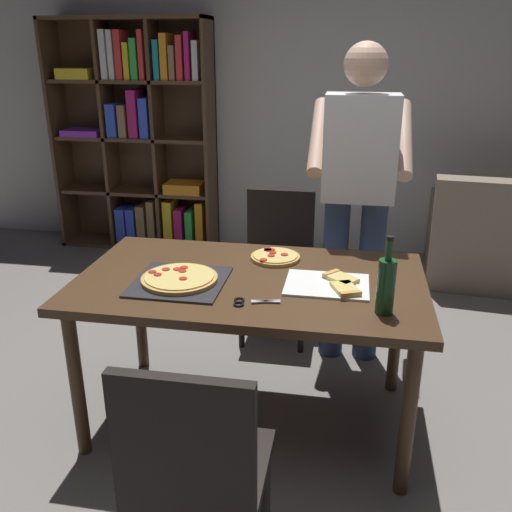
# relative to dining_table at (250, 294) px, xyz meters

# --- Properties ---
(ground_plane) EXTENTS (12.00, 12.00, 0.00)m
(ground_plane) POSITION_rel_dining_table_xyz_m (0.00, 0.00, -0.67)
(ground_plane) COLOR gray
(back_wall) EXTENTS (6.40, 0.10, 2.80)m
(back_wall) POSITION_rel_dining_table_xyz_m (0.00, 2.60, 0.73)
(back_wall) COLOR silver
(back_wall) RESTS_ON ground_plane
(dining_table) EXTENTS (1.55, 0.90, 0.75)m
(dining_table) POSITION_rel_dining_table_xyz_m (0.00, 0.00, 0.00)
(dining_table) COLOR #4C331E
(dining_table) RESTS_ON ground_plane
(chair_near_camera) EXTENTS (0.42, 0.42, 0.90)m
(chair_near_camera) POSITION_rel_dining_table_xyz_m (-0.00, -0.94, -0.16)
(chair_near_camera) COLOR black
(chair_near_camera) RESTS_ON ground_plane
(chair_far_side) EXTENTS (0.42, 0.42, 0.90)m
(chair_far_side) POSITION_rel_dining_table_xyz_m (0.00, 0.94, -0.16)
(chair_far_side) COLOR black
(chair_far_side) RESTS_ON ground_plane
(bookshelf) EXTENTS (1.40, 0.35, 1.95)m
(bookshelf) POSITION_rel_dining_table_xyz_m (-1.41, 2.38, 0.30)
(bookshelf) COLOR #513823
(bookshelf) RESTS_ON ground_plane
(person_serving_pizza) EXTENTS (0.55, 0.54, 1.75)m
(person_serving_pizza) POSITION_rel_dining_table_xyz_m (0.46, 0.72, 0.33)
(person_serving_pizza) COLOR #38476B
(person_serving_pizza) RESTS_ON ground_plane
(pepperoni_pizza_on_tray) EXTENTS (0.40, 0.40, 0.04)m
(pepperoni_pizza_on_tray) POSITION_rel_dining_table_xyz_m (-0.30, -0.10, 0.09)
(pepperoni_pizza_on_tray) COLOR #2D2D33
(pepperoni_pizza_on_tray) RESTS_ON dining_table
(pizza_slices_on_towel) EXTENTS (0.36, 0.29, 0.03)m
(pizza_slices_on_towel) POSITION_rel_dining_table_xyz_m (0.37, -0.03, 0.09)
(pizza_slices_on_towel) COLOR white
(pizza_slices_on_towel) RESTS_ON dining_table
(wine_bottle) EXTENTS (0.07, 0.07, 0.32)m
(wine_bottle) POSITION_rel_dining_table_xyz_m (0.58, -0.25, 0.20)
(wine_bottle) COLOR #194723
(wine_bottle) RESTS_ON dining_table
(kitchen_scissors) EXTENTS (0.20, 0.09, 0.01)m
(kitchen_scissors) POSITION_rel_dining_table_xyz_m (0.04, -0.25, 0.08)
(kitchen_scissors) COLOR silver
(kitchen_scissors) RESTS_ON dining_table
(second_pizza_plain) EXTENTS (0.24, 0.24, 0.03)m
(second_pizza_plain) POSITION_rel_dining_table_xyz_m (0.08, 0.25, 0.09)
(second_pizza_plain) COLOR tan
(second_pizza_plain) RESTS_ON dining_table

